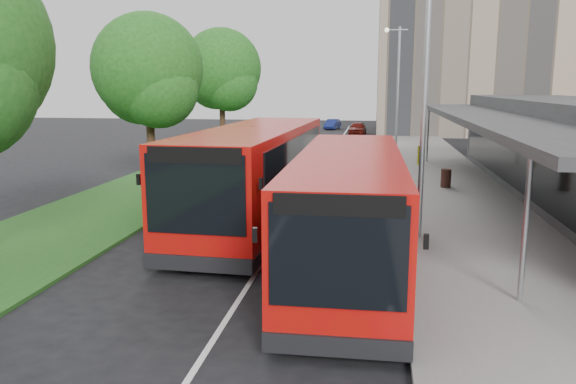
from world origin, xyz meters
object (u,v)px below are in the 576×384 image
object	(u,v)px
tree_far	(222,74)
lamp_post_far	(397,83)
lamp_post_near	(422,80)
tree_mid	(148,76)
bus_second	(256,175)
car_far	(332,124)
bus_main	(349,211)
bollard	(419,155)
car_near	(357,128)
litter_bin	(446,178)

from	to	relation	value
tree_far	lamp_post_far	xyz separation A→B (m)	(11.13, 0.95, -0.58)
lamp_post_near	lamp_post_far	size ratio (longest dim) A/B	1.00
tree_mid	lamp_post_far	xyz separation A→B (m)	(11.13, 12.95, -0.25)
bus_second	car_far	xyz separation A→B (m)	(-0.55, 41.49, -1.12)
lamp_post_near	bus_main	distance (m)	4.77
tree_far	lamp_post_near	distance (m)	22.07
lamp_post_near	bollard	xyz separation A→B (m)	(1.22, 15.61, -4.04)
bus_main	tree_far	bearing A→B (deg)	112.14
tree_mid	car_near	bearing A→B (deg)	74.32
bollard	litter_bin	bearing A→B (deg)	-84.87
bus_second	car_near	distance (m)	35.36
lamp_post_far	litter_bin	size ratio (longest dim) A/B	9.94
bollard	car_far	distance (m)	27.93
bus_second	car_near	world-z (taller)	bus_second
tree_far	bus_second	bearing A→B (deg)	-71.46
tree_far	lamp_post_near	xyz separation A→B (m)	(11.13, -19.05, -0.58)
tree_far	car_far	bearing A→B (deg)	77.03
lamp_post_far	tree_mid	bearing A→B (deg)	-130.68
bus_second	bollard	xyz separation A→B (m)	(6.36, 14.42, -0.98)
litter_bin	bollard	bearing A→B (deg)	95.13
tree_mid	lamp_post_far	bearing A→B (deg)	49.32
bus_second	litter_bin	xyz separation A→B (m)	(7.00, 7.25, -1.10)
litter_bin	bollard	xyz separation A→B (m)	(-0.64, 7.18, 0.12)
bus_main	bus_second	xyz separation A→B (m)	(-3.25, 4.18, 0.14)
tree_mid	tree_far	xyz separation A→B (m)	(-0.00, 12.00, 0.33)
lamp_post_near	tree_mid	bearing A→B (deg)	147.64
lamp_post_near	bollard	world-z (taller)	lamp_post_near
tree_far	bus_main	distance (m)	24.20
lamp_post_far	bus_main	distance (m)	23.29
tree_far	bus_second	xyz separation A→B (m)	(5.99, -17.86, -3.64)
tree_mid	car_near	size ratio (longest dim) A/B	2.16
tree_far	car_near	size ratio (longest dim) A/B	2.30
tree_mid	car_far	world-z (taller)	tree_mid
lamp_post_near	car_far	xyz separation A→B (m)	(-5.69, 42.68, -4.19)
litter_bin	tree_mid	bearing A→B (deg)	-173.92
tree_far	bollard	distance (m)	13.63
bollard	car_far	bearing A→B (deg)	104.32
tree_mid	bus_main	world-z (taller)	tree_mid
litter_bin	bollard	distance (m)	7.21
tree_mid	litter_bin	world-z (taller)	tree_mid
tree_mid	lamp_post_far	distance (m)	17.07
lamp_post_far	bus_second	size ratio (longest dim) A/B	0.70
lamp_post_near	lamp_post_far	world-z (taller)	same
bollard	tree_far	bearing A→B (deg)	164.44
lamp_post_far	litter_bin	distance (m)	12.43
bus_main	car_far	xyz separation A→B (m)	(-3.80, 45.67, -0.98)
bollard	car_near	distance (m)	21.25
lamp_post_far	bollard	world-z (taller)	lamp_post_far
bollard	tree_mid	bearing A→B (deg)	-145.27
bollard	bus_main	bearing A→B (deg)	-99.48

